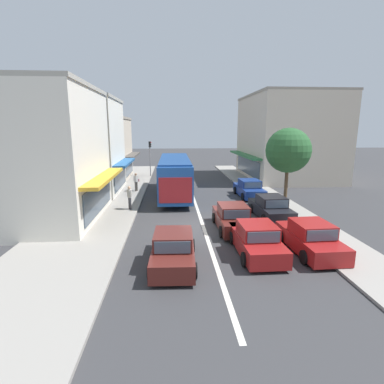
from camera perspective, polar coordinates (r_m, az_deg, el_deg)
ground_plane at (r=17.84m, az=2.13°, el=-6.51°), size 140.00×140.00×0.00m
lane_centre_line at (r=21.65m, az=0.99°, el=-3.14°), size 0.20×28.00×0.01m
sidewalk_left at (r=24.01m, az=-15.84°, el=-1.93°), size 5.20×44.00×0.14m
kerb_right at (r=24.84m, az=14.97°, el=-1.44°), size 2.80×44.00×0.12m
shopfront_corner_near at (r=20.50m, az=-28.20°, el=6.18°), size 8.58×8.33×8.18m
shopfront_mid_block at (r=28.13m, az=-21.50°, el=8.02°), size 8.65×7.21×8.23m
shopfront_far_end at (r=35.47m, az=-17.80°, el=7.86°), size 8.16×7.58×6.89m
building_right_far at (r=36.43m, az=17.68°, el=9.92°), size 10.04×12.05×9.38m
city_bus at (r=25.55m, az=-3.30°, el=3.48°), size 2.81×10.88×3.23m
sedan_adjacent_lane_lead at (r=12.87m, az=-3.59°, el=-10.90°), size 2.02×4.26×1.47m
sedan_adjacent_lane_trail at (r=14.18m, az=12.16°, el=-8.94°), size 1.92×4.21×1.47m
sedan_queue_gap_filler at (r=17.25m, az=7.75°, el=-4.96°), size 1.92×4.21×1.47m
parked_sedan_kerb_front at (r=15.11m, az=21.59°, el=-8.21°), size 1.99×4.25×1.47m
parked_sedan_kerb_second at (r=19.89m, az=14.74°, el=-2.96°), size 2.01×4.26×1.47m
parked_sedan_kerb_third at (r=25.68m, az=10.81°, el=0.56°), size 2.00×4.26×1.47m
traffic_light_downstreet at (r=35.62m, az=-8.00°, el=7.38°), size 0.33×0.24×4.20m
street_tree_right at (r=21.76m, az=17.86°, el=7.50°), size 3.07×3.07×5.72m
pedestrian_with_handbag_near at (r=27.27m, az=-10.60°, el=2.10°), size 0.46×0.63×1.63m
pedestrian_browsing_midblock at (r=21.18m, az=-11.81°, el=-0.79°), size 0.37×0.51×1.63m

